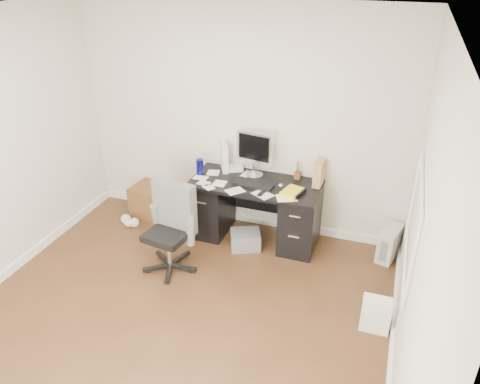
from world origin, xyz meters
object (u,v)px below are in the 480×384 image
object	(u,v)px
lcd_monitor	(255,154)
keyboard	(253,184)
desk	(255,209)
office_chair	(167,230)
wicker_basket	(150,200)
pc_tower	(390,243)

from	to	relation	value
lcd_monitor	keyboard	size ratio (longest dim) A/B	1.19
lcd_monitor	desk	bearing A→B (deg)	-59.21
desk	lcd_monitor	size ratio (longest dim) A/B	2.72
office_chair	wicker_basket	bearing A→B (deg)	137.18
wicker_basket	lcd_monitor	bearing A→B (deg)	3.06
lcd_monitor	office_chair	size ratio (longest dim) A/B	0.56
desk	wicker_basket	world-z (taller)	desk
office_chair	pc_tower	xyz separation A→B (m)	(2.26, 1.00, -0.30)
lcd_monitor	wicker_basket	world-z (taller)	lcd_monitor
wicker_basket	desk	bearing A→B (deg)	-3.72
desk	lcd_monitor	xyz separation A→B (m)	(-0.07, 0.17, 0.63)
office_chair	pc_tower	world-z (taller)	office_chair
desk	keyboard	xyz separation A→B (m)	(-0.00, -0.08, 0.36)
lcd_monitor	keyboard	bearing A→B (deg)	-65.59
desk	keyboard	size ratio (longest dim) A/B	3.23
lcd_monitor	keyboard	distance (m)	0.37
lcd_monitor	pc_tower	xyz separation A→B (m)	(1.63, -0.06, -0.83)
office_chair	wicker_basket	world-z (taller)	office_chair
office_chair	pc_tower	distance (m)	2.49
keyboard	lcd_monitor	bearing A→B (deg)	112.31
lcd_monitor	wicker_basket	xyz separation A→B (m)	(-1.41, -0.08, -0.82)
keyboard	wicker_basket	bearing A→B (deg)	-179.34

